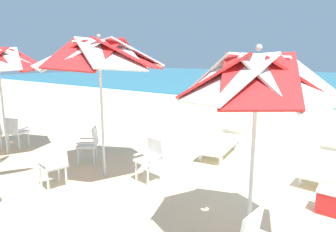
# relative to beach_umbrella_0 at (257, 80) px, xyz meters

# --- Properties ---
(ground_plane) EXTENTS (80.00, 80.00, 0.00)m
(ground_plane) POSITION_rel_beach_umbrella_0_xyz_m (-0.28, 3.01, -2.22)
(ground_plane) COLOR beige
(beach_umbrella_0) EXTENTS (1.98, 1.98, 2.63)m
(beach_umbrella_0) POSITION_rel_beach_umbrella_0_xyz_m (0.00, 0.00, 0.00)
(beach_umbrella_0) COLOR silver
(beach_umbrella_0) RESTS_ON ground
(beach_umbrella_1) EXTENTS (2.60, 2.60, 2.92)m
(beach_umbrella_1) POSITION_rel_beach_umbrella_0_xyz_m (-3.37, 0.49, 0.29)
(beach_umbrella_1) COLOR silver
(beach_umbrella_1) RESTS_ON ground
(plastic_chair_1) EXTENTS (0.54, 0.51, 0.87)m
(plastic_chair_1) POSITION_rel_beach_umbrella_0_xyz_m (-3.66, -0.49, -1.72)
(plastic_chair_1) COLOR white
(plastic_chair_1) RESTS_ON ground
(plastic_chair_2) EXTENTS (0.63, 0.63, 0.87)m
(plastic_chair_2) POSITION_rel_beach_umbrella_0_xyz_m (-4.23, 0.82, -1.72)
(plastic_chair_2) COLOR white
(plastic_chair_2) RESTS_ON ground
(plastic_chair_3) EXTENTS (0.49, 0.52, 0.87)m
(plastic_chair_3) POSITION_rel_beach_umbrella_0_xyz_m (-2.44, 0.91, -1.72)
(plastic_chair_3) COLOR white
(plastic_chair_3) RESTS_ON ground
(plastic_chair_4) EXTENTS (0.57, 0.59, 0.87)m
(plastic_chair_4) POSITION_rel_beach_umbrella_0_xyz_m (-6.81, 0.36, -1.72)
(plastic_chair_4) COLOR white
(plastic_chair_4) RESTS_ON ground
(sun_lounger_0) EXTENTS (0.69, 2.16, 0.62)m
(sun_lounger_0) POSITION_rel_beach_umbrella_0_xyz_m (0.36, 3.31, -1.94)
(sun_lounger_0) COLOR white
(sun_lounger_0) RESTS_ON ground
(sun_lounger_1) EXTENTS (0.93, 2.21, 0.62)m
(sun_lounger_1) POSITION_rel_beach_umbrella_0_xyz_m (-2.09, 3.39, -1.94)
(sun_lounger_1) COLOR white
(sun_lounger_1) RESTS_ON ground
(cooler_box) EXTENTS (0.50, 0.34, 0.40)m
(cooler_box) POSITION_rel_beach_umbrella_0_xyz_m (0.77, 1.63, -2.02)
(cooler_box) COLOR red
(cooler_box) RESTS_ON ground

